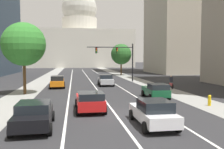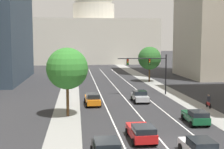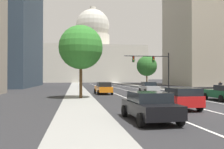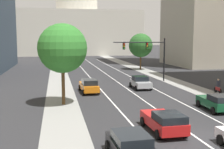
% 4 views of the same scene
% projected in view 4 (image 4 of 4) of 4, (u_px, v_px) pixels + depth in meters
% --- Properties ---
extents(ground_plane, '(400.00, 400.00, 0.00)m').
position_uv_depth(ground_plane, '(101.00, 70.00, 57.66)').
color(ground_plane, '#2B2B2D').
extents(sidewalk_left, '(3.21, 130.00, 0.01)m').
position_uv_depth(sidewalk_left, '(59.00, 74.00, 51.21)').
color(sidewalk_left, gray).
rests_on(sidewalk_left, ground).
extents(sidewalk_right, '(3.21, 130.00, 0.01)m').
position_uv_depth(sidewalk_right, '(148.00, 72.00, 54.38)').
color(sidewalk_right, gray).
rests_on(sidewalk_right, ground).
extents(lane_stripe_left, '(0.16, 90.00, 0.01)m').
position_uv_depth(lane_stripe_left, '(94.00, 82.00, 42.42)').
color(lane_stripe_left, white).
rests_on(lane_stripe_left, ground).
extents(lane_stripe_center, '(0.16, 90.00, 0.01)m').
position_uv_depth(lane_stripe_center, '(116.00, 81.00, 43.06)').
color(lane_stripe_center, white).
rests_on(lane_stripe_center, ground).
extents(lane_stripe_right, '(0.16, 90.00, 0.01)m').
position_uv_depth(lane_stripe_right, '(138.00, 80.00, 43.70)').
color(lane_stripe_right, white).
rests_on(lane_stripe_right, ground).
extents(capitol_building, '(46.91, 29.34, 36.75)m').
position_uv_depth(capitol_building, '(77.00, 24.00, 115.36)').
color(capitol_building, beige).
rests_on(capitol_building, ground).
extents(car_red, '(2.15, 4.43, 1.51)m').
position_uv_depth(car_red, '(164.00, 121.00, 19.51)').
color(car_red, red).
rests_on(car_red, ground).
extents(car_green, '(2.12, 4.10, 1.50)m').
position_uv_depth(car_green, '(216.00, 102.00, 25.38)').
color(car_green, '#14512D').
rests_on(car_green, ground).
extents(car_black, '(2.23, 4.35, 1.46)m').
position_uv_depth(car_black, '(131.00, 146.00, 14.99)').
color(car_black, black).
rests_on(car_black, ground).
extents(car_silver, '(2.11, 4.08, 1.57)m').
position_uv_depth(car_silver, '(140.00, 82.00, 36.49)').
color(car_silver, '#B2B5BA').
rests_on(car_silver, ground).
extents(car_orange, '(2.12, 4.87, 1.60)m').
position_uv_depth(car_orange, '(89.00, 86.00, 33.89)').
color(car_orange, orange).
rests_on(car_orange, ground).
extents(traffic_signal_mast, '(7.78, 0.39, 6.38)m').
position_uv_depth(traffic_signal_mast, '(148.00, 51.00, 42.04)').
color(traffic_signal_mast, black).
rests_on(traffic_signal_mast, ground).
extents(cyclist, '(0.37, 1.70, 1.72)m').
position_uv_depth(cyclist, '(218.00, 86.00, 33.21)').
color(cyclist, black).
rests_on(cyclist, ground).
extents(street_tree_near_left, '(4.68, 4.68, 7.76)m').
position_uv_depth(street_tree_near_left, '(62.00, 48.00, 27.15)').
color(street_tree_near_left, '#51381E').
rests_on(street_tree_near_left, ground).
extents(street_tree_mid_right, '(4.80, 4.80, 7.32)m').
position_uv_depth(street_tree_mid_right, '(141.00, 45.00, 57.98)').
color(street_tree_mid_right, '#51381E').
rests_on(street_tree_mid_right, ground).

